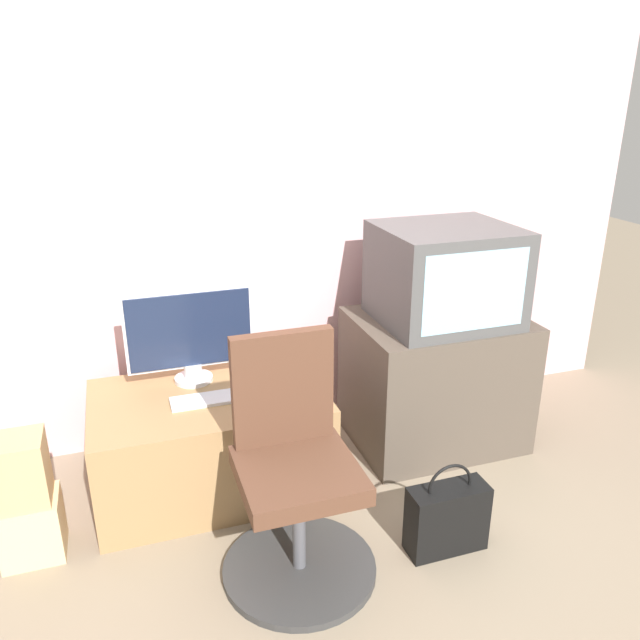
% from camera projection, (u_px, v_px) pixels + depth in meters
% --- Properties ---
extents(ground_plane, '(12.00, 12.00, 0.00)m').
position_uv_depth(ground_plane, '(340.00, 592.00, 2.31)').
color(ground_plane, '#7F705B').
extents(wall_back, '(4.40, 0.05, 2.60)m').
position_uv_depth(wall_back, '(248.00, 186.00, 3.02)').
color(wall_back, '#CC9EA3').
rests_on(wall_back, ground_plane).
extents(desk, '(1.02, 0.66, 0.47)m').
position_uv_depth(desk, '(211.00, 441.00, 2.85)').
color(desk, '#937047').
rests_on(desk, ground_plane).
extents(side_stand, '(0.83, 0.63, 0.68)m').
position_uv_depth(side_stand, '(435.00, 380.00, 3.21)').
color(side_stand, '#4C4238').
rests_on(side_stand, ground_plane).
extents(main_monitor, '(0.58, 0.18, 0.44)m').
position_uv_depth(main_monitor, '(190.00, 335.00, 2.82)').
color(main_monitor, silver).
rests_on(main_monitor, desk).
extents(keyboard, '(0.30, 0.12, 0.01)m').
position_uv_depth(keyboard, '(206.00, 400.00, 2.71)').
color(keyboard, silver).
rests_on(keyboard, desk).
extents(mouse, '(0.05, 0.04, 0.04)m').
position_uv_depth(mouse, '(250.00, 391.00, 2.76)').
color(mouse, black).
rests_on(mouse, desk).
extents(crt_tv, '(0.62, 0.55, 0.47)m').
position_uv_depth(crt_tv, '(445.00, 275.00, 2.98)').
color(crt_tv, '#474747').
rests_on(crt_tv, side_stand).
extents(office_chair, '(0.59, 0.59, 0.92)m').
position_uv_depth(office_chair, '(295.00, 484.00, 2.32)').
color(office_chair, '#333333').
rests_on(office_chair, ground_plane).
extents(cardboard_box_lower, '(0.23, 0.21, 0.25)m').
position_uv_depth(cardboard_box_lower, '(32.00, 527.00, 2.46)').
color(cardboard_box_lower, '#D1B27F').
rests_on(cardboard_box_lower, ground_plane).
extents(cardboard_box_upper, '(0.19, 0.19, 0.27)m').
position_uv_depth(cardboard_box_upper, '(20.00, 470.00, 2.36)').
color(cardboard_box_upper, tan).
rests_on(cardboard_box_upper, cardboard_box_lower).
extents(handbag, '(0.32, 0.13, 0.39)m').
position_uv_depth(handbag, '(447.00, 517.00, 2.48)').
color(handbag, black).
rests_on(handbag, ground_plane).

